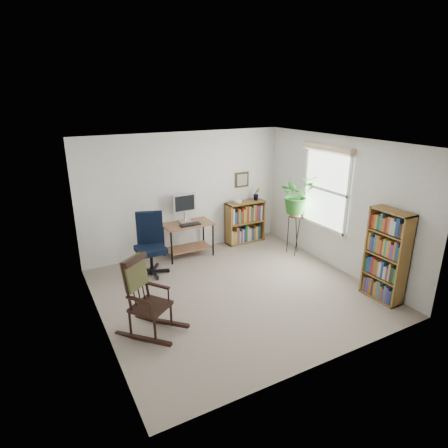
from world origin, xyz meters
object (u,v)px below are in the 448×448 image
tall_bookshelf (386,256)px  desk (188,240)px  office_chair (150,245)px  low_bookshelf (245,222)px  rocking_chair (150,297)px

tall_bookshelf → desk: bearing=124.2°
office_chair → low_bookshelf: bearing=31.9°
desk → low_bookshelf: bearing=4.9°
low_bookshelf → desk: bearing=-175.1°
office_chair → tall_bookshelf: (2.92, -2.54, 0.17)m
desk → low_bookshelf: low_bookshelf is taller
desk → tall_bookshelf: 3.61m
rocking_chair → low_bookshelf: 3.62m
rocking_chair → desk: bearing=19.1°
office_chair → low_bookshelf: office_chair is taller
office_chair → tall_bookshelf: tall_bookshelf is taller
rocking_chair → low_bookshelf: bearing=1.8°
low_bookshelf → tall_bookshelf: 3.16m
desk → rocking_chair: 2.58m
rocking_chair → office_chair: bearing=35.4°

